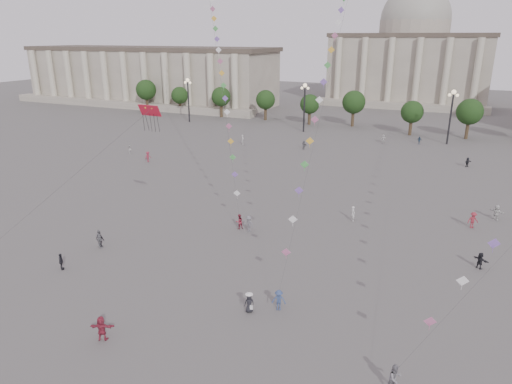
% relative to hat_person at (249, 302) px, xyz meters
% --- Properties ---
extents(ground, '(360.00, 360.00, 0.00)m').
position_rel_hat_person_xyz_m(ground, '(-3.80, -1.01, -0.84)').
color(ground, '#52504D').
rests_on(ground, ground).
extents(hall_west, '(84.00, 26.22, 17.20)m').
position_rel_hat_person_xyz_m(hall_west, '(-78.80, 92.88, 7.59)').
color(hall_west, gray).
rests_on(hall_west, ground).
extents(hall_central, '(48.30, 34.30, 35.50)m').
position_rel_hat_person_xyz_m(hall_central, '(-3.80, 128.21, 13.39)').
color(hall_central, gray).
rests_on(hall_central, ground).
extents(tree_row, '(137.12, 5.12, 8.00)m').
position_rel_hat_person_xyz_m(tree_row, '(-3.80, 76.99, 4.55)').
color(tree_row, '#322519').
rests_on(tree_row, ground).
extents(lamp_post_far_west, '(2.00, 0.90, 10.65)m').
position_rel_hat_person_xyz_m(lamp_post_far_west, '(-48.80, 68.99, 6.51)').
color(lamp_post_far_west, '#262628').
rests_on(lamp_post_far_west, ground).
extents(lamp_post_mid_west, '(2.00, 0.90, 10.65)m').
position_rel_hat_person_xyz_m(lamp_post_mid_west, '(-18.80, 68.99, 6.51)').
color(lamp_post_mid_west, '#262628').
rests_on(lamp_post_mid_west, ground).
extents(lamp_post_mid_east, '(2.00, 0.90, 10.65)m').
position_rel_hat_person_xyz_m(lamp_post_mid_east, '(11.20, 68.99, 6.51)').
color(lamp_post_mid_east, '#262628').
rests_on(lamp_post_mid_east, ground).
extents(person_crowd_0, '(0.94, 0.44, 1.57)m').
position_rel_hat_person_xyz_m(person_crowd_0, '(6.14, 66.48, -0.05)').
color(person_crowd_0, navy).
rests_on(person_crowd_0, ground).
extents(person_crowd_1, '(0.84, 0.91, 1.50)m').
position_rel_hat_person_xyz_m(person_crowd_1, '(-41.32, 36.89, -0.09)').
color(person_crowd_1, silver).
rests_on(person_crowd_1, ground).
extents(person_crowd_2, '(1.01, 1.31, 1.80)m').
position_rel_hat_person_xyz_m(person_crowd_2, '(-34.72, 33.44, 0.06)').
color(person_crowd_2, maroon).
rests_on(person_crowd_2, ground).
extents(person_crowd_3, '(1.50, 1.21, 1.60)m').
position_rel_hat_person_xyz_m(person_crowd_3, '(16.46, 15.14, -0.04)').
color(person_crowd_3, black).
rests_on(person_crowd_3, ground).
extents(person_crowd_4, '(1.38, 1.46, 1.65)m').
position_rel_hat_person_xyz_m(person_crowd_4, '(-0.63, 64.94, -0.02)').
color(person_crowd_4, silver).
rests_on(person_crowd_4, ground).
extents(person_crowd_6, '(1.32, 0.91, 1.88)m').
position_rel_hat_person_xyz_m(person_crowd_6, '(-6.57, 13.91, 0.10)').
color(person_crowd_6, slate).
rests_on(person_crowd_6, ground).
extents(person_crowd_7, '(1.75, 1.21, 1.81)m').
position_rel_hat_person_xyz_m(person_crowd_7, '(18.37, 28.98, 0.07)').
color(person_crowd_7, silver).
rests_on(person_crowd_7, ground).
extents(person_crowd_8, '(1.40, 1.20, 1.88)m').
position_rel_hat_person_xyz_m(person_crowd_8, '(15.84, 25.18, 0.10)').
color(person_crowd_8, maroon).
rests_on(person_crowd_8, ground).
extents(person_crowd_9, '(1.24, 1.45, 1.57)m').
position_rel_hat_person_xyz_m(person_crowd_9, '(15.06, 52.48, -0.06)').
color(person_crowd_9, black).
rests_on(person_crowd_9, ground).
extents(person_crowd_10, '(0.67, 0.82, 1.93)m').
position_rel_hat_person_xyz_m(person_crowd_10, '(-25.70, 51.93, 0.13)').
color(person_crowd_10, '#BAB9B5').
rests_on(person_crowd_10, ground).
extents(person_crowd_12, '(1.45, 1.36, 1.63)m').
position_rel_hat_person_xyz_m(person_crowd_12, '(-13.41, 53.20, -0.03)').
color(person_crowd_12, '#5D5E62').
rests_on(person_crowd_12, ground).
extents(person_crowd_13, '(0.75, 0.77, 1.78)m').
position_rel_hat_person_xyz_m(person_crowd_13, '(3.13, 21.78, 0.05)').
color(person_crowd_13, silver).
rests_on(person_crowd_13, ground).
extents(tourist_1, '(0.95, 0.93, 1.60)m').
position_rel_hat_person_xyz_m(tourist_1, '(-18.66, -0.92, -0.04)').
color(tourist_1, black).
rests_on(tourist_1, ground).
extents(tourist_2, '(1.81, 1.20, 1.87)m').
position_rel_hat_person_xyz_m(tourist_2, '(-8.03, -7.39, 0.09)').
color(tourist_2, '#9A2A3E').
rests_on(tourist_2, ground).
extents(tourist_3, '(1.21, 0.95, 1.92)m').
position_rel_hat_person_xyz_m(tourist_3, '(-18.70, 4.12, 0.12)').
color(tourist_3, slate).
rests_on(tourist_3, ground).
extents(tourist_4, '(0.99, 0.50, 1.61)m').
position_rel_hat_person_xyz_m(tourist_4, '(-18.74, 4.25, -0.03)').
color(tourist_4, black).
rests_on(tourist_4, ground).
extents(kite_flyer_0, '(1.03, 1.06, 1.72)m').
position_rel_hat_person_xyz_m(kite_flyer_0, '(-7.89, 14.24, 0.02)').
color(kite_flyer_0, maroon).
rests_on(kite_flyer_0, ground).
extents(kite_flyer_1, '(1.26, 0.96, 1.72)m').
position_rel_hat_person_xyz_m(kite_flyer_1, '(1.98, 1.22, 0.02)').
color(kite_flyer_1, navy).
rests_on(kite_flyer_1, ground).
extents(kite_flyer_2, '(1.12, 1.15, 1.86)m').
position_rel_hat_person_xyz_m(kite_flyer_2, '(11.55, -3.98, 0.09)').
color(kite_flyer_2, slate).
rests_on(kite_flyer_2, ground).
extents(hat_person, '(0.91, 0.88, 1.69)m').
position_rel_hat_person_xyz_m(hat_person, '(0.00, 0.00, 0.00)').
color(hat_person, black).
rests_on(hat_person, ground).
extents(dragon_kite, '(6.69, 6.67, 21.04)m').
position_rel_hat_person_xyz_m(dragon_kite, '(-12.41, 5.31, 12.50)').
color(dragon_kite, '#B01227').
rests_on(dragon_kite, ground).
extents(kite_train_west, '(22.15, 29.99, 53.79)m').
position_rel_hat_person_xyz_m(kite_train_west, '(-19.35, 30.17, 21.78)').
color(kite_train_west, '#3F3F3F').
rests_on(kite_train_west, ground).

